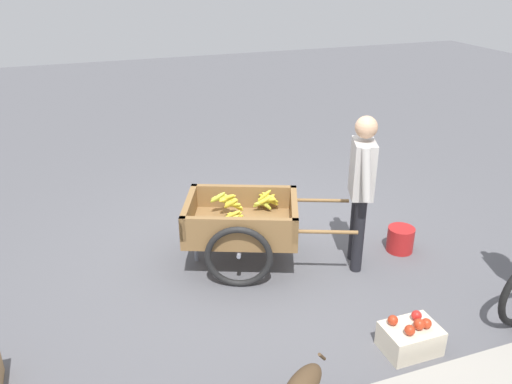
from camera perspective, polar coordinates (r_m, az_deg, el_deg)
ground_plane at (r=5.52m, az=1.01°, el=-6.87°), size 24.00×24.00×0.00m
fruit_cart at (r=5.19m, az=-1.57°, el=-3.49°), size 1.81×1.32×0.73m
vendor_person at (r=5.04m, az=11.51°, el=1.26°), size 0.31×0.56×1.56m
plastic_bucket at (r=5.74m, az=15.57°, el=-5.02°), size 0.28×0.28×0.27m
mixed_fruit_crate at (r=4.44m, az=16.60°, el=-15.04°), size 0.44×0.32×0.31m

